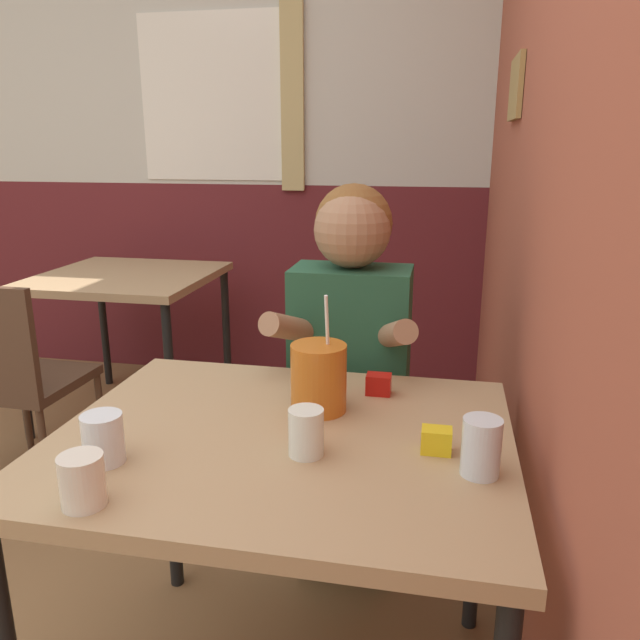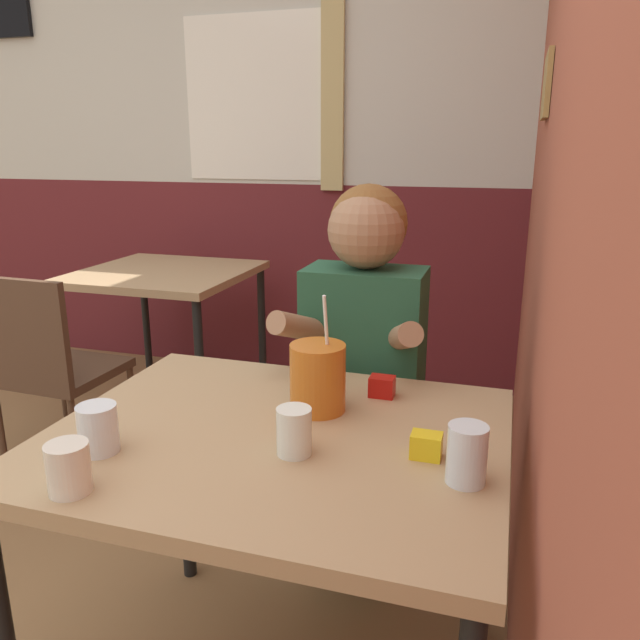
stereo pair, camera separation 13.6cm
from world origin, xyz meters
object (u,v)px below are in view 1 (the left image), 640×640
object	(u,v)px
background_table	(127,289)
chair_near_window	(12,373)
person_seated	(350,376)
cocktail_pitcher	(319,378)
main_table	(283,462)

from	to	relation	value
background_table	chair_near_window	size ratio (longest dim) A/B	0.93
person_seated	background_table	bearing A→B (deg)	142.32
background_table	cocktail_pitcher	size ratio (longest dim) A/B	2.87
person_seated	cocktail_pitcher	xyz separation A→B (m)	(-0.01, -0.42, 0.15)
cocktail_pitcher	main_table	bearing A→B (deg)	-110.41
person_seated	chair_near_window	bearing A→B (deg)	172.01
main_table	background_table	xyz separation A→B (m)	(-1.16, 1.50, -0.01)
main_table	cocktail_pitcher	bearing A→B (deg)	69.59
person_seated	cocktail_pitcher	size ratio (longest dim) A/B	4.36
main_table	background_table	size ratio (longest dim) A/B	1.21
chair_near_window	cocktail_pitcher	world-z (taller)	cocktail_pitcher
chair_near_window	person_seated	bearing A→B (deg)	-6.07
main_table	chair_near_window	size ratio (longest dim) A/B	1.13
main_table	chair_near_window	distance (m)	1.44
main_table	person_seated	world-z (taller)	person_seated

